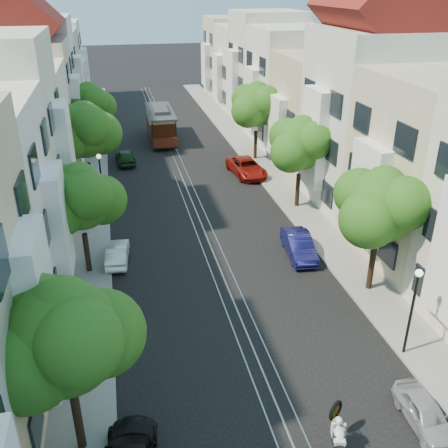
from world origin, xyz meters
TOP-DOWN VIEW (x-y plane):
  - ground at (0.00, 28.00)m, footprint 200.00×200.00m
  - sidewalk_east at (7.25, 28.00)m, footprint 2.50×80.00m
  - sidewalk_west at (-7.25, 28.00)m, footprint 2.50×80.00m
  - rail_left at (-0.55, 28.00)m, footprint 0.06×80.00m
  - rail_slot at (0.00, 28.00)m, footprint 0.06×80.00m
  - rail_right at (0.55, 28.00)m, footprint 0.06×80.00m
  - lane_line at (0.00, 28.00)m, footprint 0.08×80.00m
  - townhouses_east at (11.87, 27.91)m, footprint 7.75×72.00m
  - townhouses_west at (-11.87, 27.91)m, footprint 7.75×72.00m
  - tree_e_b at (7.26, 8.98)m, footprint 4.93×4.08m
  - tree_e_c at (7.26, 19.98)m, footprint 4.84×3.99m
  - tree_e_d at (7.26, 30.98)m, footprint 5.01×4.16m
  - tree_w_a at (-7.14, 1.98)m, footprint 4.93×4.08m
  - tree_w_b at (-7.14, 13.98)m, footprint 4.72×3.87m
  - tree_w_c at (-7.14, 24.98)m, footprint 5.13×4.28m
  - tree_w_d at (-7.14, 35.98)m, footprint 4.84×3.99m
  - lamp_east at (6.30, 4.00)m, footprint 0.32×0.32m
  - lamp_west at (-6.30, 22.00)m, footprint 0.32×0.32m
  - sportbike_rider at (1.31, -0.07)m, footprint 0.89×1.81m
  - cable_car at (-0.50, 38.98)m, footprint 2.58×8.10m
  - parked_car_e_near at (4.96, 0.38)m, footprint 1.37×3.15m
  - parked_car_e_mid at (4.86, 13.27)m, footprint 1.78×4.13m
  - parked_car_e_far at (5.37, 27.16)m, footprint 2.80×5.15m
  - parked_car_w_mid at (-5.60, 14.83)m, footprint 1.48×3.45m
  - parked_car_w_far at (-4.40, 32.29)m, footprint 1.79×3.85m

SIDE VIEW (x-z plane):
  - ground at x=0.00m, z-range 0.00..0.00m
  - lane_line at x=0.00m, z-range 0.00..0.01m
  - rail_left at x=-0.55m, z-range 0.00..0.02m
  - rail_slot at x=0.00m, z-range 0.00..0.02m
  - rail_right at x=0.55m, z-range 0.00..0.02m
  - sidewalk_east at x=7.25m, z-range 0.00..0.12m
  - sidewalk_west at x=-7.25m, z-range 0.00..0.12m
  - parked_car_e_near at x=4.96m, z-range 0.00..1.06m
  - parked_car_w_mid at x=-5.60m, z-range 0.00..1.10m
  - parked_car_w_far at x=-4.40m, z-range 0.00..1.28m
  - parked_car_e_mid at x=4.86m, z-range 0.00..1.32m
  - parked_car_e_far at x=5.37m, z-range 0.00..1.37m
  - sportbike_rider at x=1.31m, z-range 0.05..1.73m
  - cable_car at x=-0.50m, z-range 0.29..3.39m
  - lamp_east at x=6.30m, z-range 0.77..4.93m
  - lamp_west at x=-6.30m, z-range 0.77..4.93m
  - tree_w_b at x=-7.14m, z-range 1.26..7.53m
  - tree_e_c at x=7.26m, z-range 1.34..7.86m
  - tree_w_d at x=-7.14m, z-range 1.34..7.86m
  - tree_e_b at x=7.26m, z-range 1.39..8.07m
  - tree_w_a at x=-7.14m, z-range 1.39..8.07m
  - tree_e_d at x=7.26m, z-range 1.44..8.29m
  - tree_w_c at x=-7.14m, z-range 1.52..8.62m
  - townhouses_west at x=-11.87m, z-range -0.80..10.96m
  - townhouses_east at x=11.87m, z-range -0.82..11.18m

